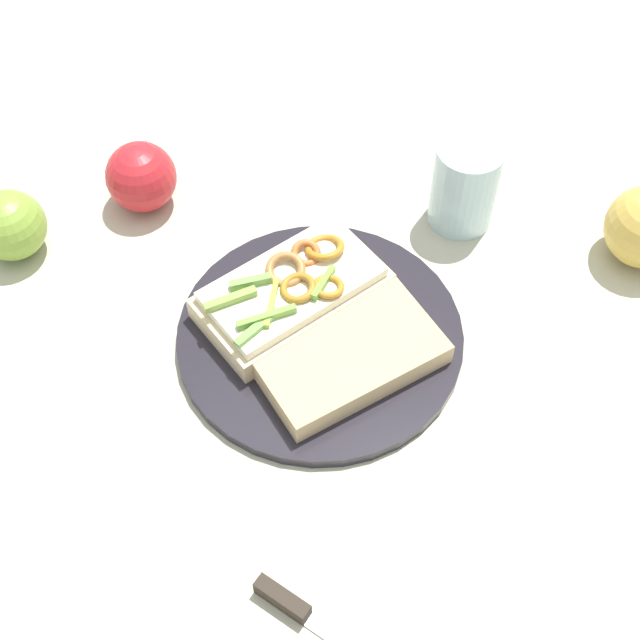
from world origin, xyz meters
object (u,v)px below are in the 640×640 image
plate (320,336)px  drinking_glass (465,185)px  apple_0 (10,225)px  apple_1 (141,177)px  bread_slice_side (349,356)px  knife (297,609)px  sandwich (293,291)px

plate → drinking_glass: drinking_glass is taller
drinking_glass → plate: bearing=-6.3°
apple_0 → apple_1: 0.14m
apple_1 → bread_slice_side: bearing=81.1°
plate → knife: 0.26m
apple_0 → bread_slice_side: bearing=102.6°
plate → drinking_glass: size_ratio=2.81×
drinking_glass → sandwich: bearing=-17.9°
apple_0 → apple_1: bearing=155.0°
knife → sandwich: bearing=125.6°
sandwich → plate: bearing=-90.5°
plate → sandwich: (-0.01, -0.04, 0.02)m
sandwich → knife: sandwich is taller
apple_1 → sandwich: bearing=84.1°
plate → drinking_glass: 0.22m
bread_slice_side → apple_1: bearing=103.6°
sandwich → drinking_glass: bearing=-1.6°
plate → apple_0: apple_0 is taller
drinking_glass → knife: size_ratio=0.82×
apple_0 → knife: bearing=74.4°
knife → apple_1: bearing=145.0°
sandwich → apple_1: 0.21m
drinking_glass → knife: drinking_glass is taller
bread_slice_side → apple_0: apple_0 is taller
sandwich → apple_0: (0.10, -0.27, 0.00)m
apple_0 → knife: size_ratio=0.61×
bread_slice_side → apple_1: (-0.05, -0.29, 0.01)m
bread_slice_side → drinking_glass: 0.23m
plate → knife: (0.22, 0.14, 0.00)m
apple_0 → drinking_glass: size_ratio=0.74×
plate → apple_0: (0.09, -0.31, 0.03)m
sandwich → bread_slice_side: (0.02, 0.08, -0.01)m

